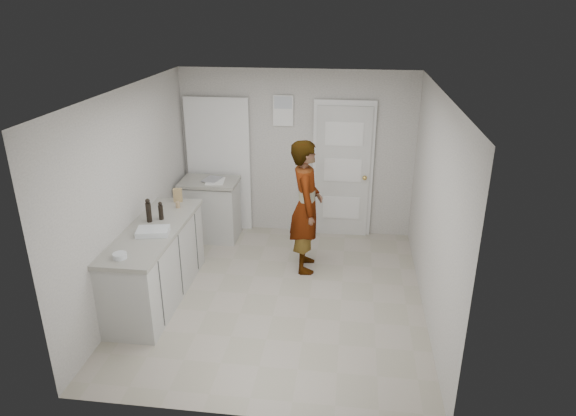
# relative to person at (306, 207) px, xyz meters

# --- Properties ---
(ground) EXTENTS (4.00, 4.00, 0.00)m
(ground) POSITION_rel_person_xyz_m (-0.26, -0.77, -0.89)
(ground) COLOR #A8A18D
(ground) RESTS_ON ground
(room_shell) EXTENTS (4.00, 4.00, 4.00)m
(room_shell) POSITION_rel_person_xyz_m (-0.44, 1.18, 0.13)
(room_shell) COLOR #A4A19B
(room_shell) RESTS_ON ground
(main_counter) EXTENTS (0.64, 1.96, 0.93)m
(main_counter) POSITION_rel_person_xyz_m (-1.71, -0.97, -0.47)
(main_counter) COLOR beige
(main_counter) RESTS_ON ground
(side_counter) EXTENTS (0.84, 0.61, 0.93)m
(side_counter) POSITION_rel_person_xyz_m (-1.51, 0.78, -0.46)
(side_counter) COLOR beige
(side_counter) RESTS_ON ground
(person) EXTENTS (0.50, 0.70, 1.78)m
(person) POSITION_rel_person_xyz_m (0.00, 0.00, 0.00)
(person) COLOR silver
(person) RESTS_ON ground
(cake_mix_box) EXTENTS (0.12, 0.07, 0.18)m
(cake_mix_box) POSITION_rel_person_xyz_m (-1.69, -0.11, 0.12)
(cake_mix_box) COLOR #A58552
(cake_mix_box) RESTS_ON main_counter
(spice_jar) EXTENTS (0.05, 0.05, 0.08)m
(spice_jar) POSITION_rel_person_xyz_m (-1.62, -0.32, 0.07)
(spice_jar) COLOR tan
(spice_jar) RESTS_ON main_counter
(oil_cruet_a) EXTENTS (0.06, 0.06, 0.23)m
(oil_cruet_a) POSITION_rel_person_xyz_m (-1.70, -0.71, 0.14)
(oil_cruet_a) COLOR black
(oil_cruet_a) RESTS_ON main_counter
(oil_cruet_b) EXTENTS (0.07, 0.07, 0.30)m
(oil_cruet_b) POSITION_rel_person_xyz_m (-1.81, -0.79, 0.17)
(oil_cruet_b) COLOR black
(oil_cruet_b) RESTS_ON main_counter
(baking_dish) EXTENTS (0.40, 0.32, 0.06)m
(baking_dish) POSITION_rel_person_xyz_m (-1.64, -1.13, 0.06)
(baking_dish) COLOR silver
(baking_dish) RESTS_ON main_counter
(egg_bowl) EXTENTS (0.14, 0.14, 0.06)m
(egg_bowl) POSITION_rel_person_xyz_m (-1.76, -1.74, 0.06)
(egg_bowl) COLOR silver
(egg_bowl) RESTS_ON main_counter
(papers) EXTENTS (0.30, 0.37, 0.01)m
(papers) POSITION_rel_person_xyz_m (-1.41, 0.74, 0.04)
(papers) COLOR white
(papers) RESTS_ON side_counter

